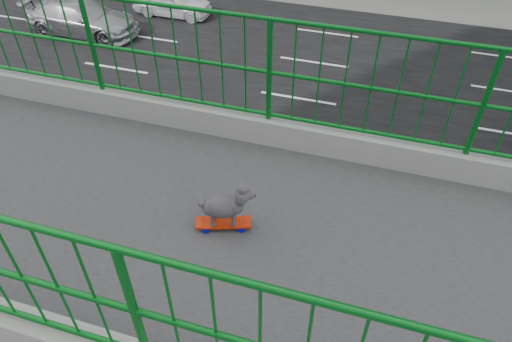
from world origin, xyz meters
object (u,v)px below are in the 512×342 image
Objects in this scene: car_4 at (172,2)px; car_5 at (375,241)px; car_3 at (82,17)px; poodle at (225,205)px; car_0 at (301,223)px; skateboard at (224,223)px; car_6 at (124,113)px.

car_4 is 0.97× the size of car_5.
car_4 is 17.29m from car_5.
car_3 is 1.36× the size of car_4.
car_4 is at bearing -170.53° from poodle.
car_4 is (-12.80, -9.67, -0.06)m from car_0.
skateboard reaches higher than car_5.
car_4 is at bearing -44.66° from car_3.
car_3 is (-15.55, -13.09, -6.27)m from skateboard.
car_5 is at bearing -122.99° from car_3.
poodle is at bearing -139.85° from car_3.
car_5 is (12.80, 11.63, 0.00)m from car_4.
car_0 is at bearing 164.22° from poodle.
car_3 reaches higher than car_0.
car_4 is at bearing -164.93° from car_6.
car_0 is 1.09× the size of car_4.
skateboard is at bearing -15.98° from car_5.
car_6 is at bearing -159.63° from poodle.
car_4 is (-18.75, -9.92, -6.38)m from skateboard.
car_0 is 7.77m from car_6.
skateboard reaches higher than car_3.
car_3 is at bearing -158.34° from poodle.
poodle reaches higher than skateboard.
poodle is 0.11× the size of car_0.
car_6 is at bearing -114.31° from car_0.
skateboard is 1.07× the size of poodle.
poodle reaches higher than car_4.
poodle reaches higher than car_0.
car_4 is at bearing -142.93° from car_0.
car_6 reaches higher than car_4.
car_0 is at bearing -90.00° from car_5.
car_0 is 0.82× the size of car_6.
poodle is 13.45m from car_6.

